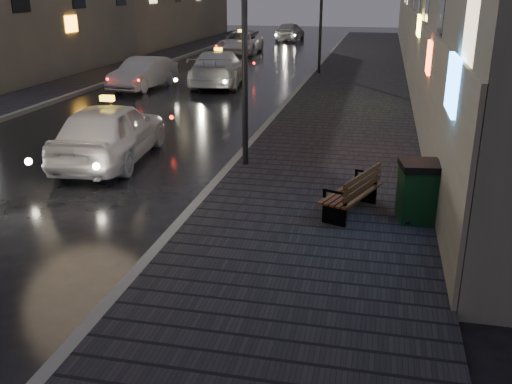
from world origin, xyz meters
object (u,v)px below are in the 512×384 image
taxi_mid (219,68)px  car_left_mid (143,73)px  taxi_near (110,132)px  taxi_far (241,43)px  lamp_far (321,3)px  bench (354,192)px  trash_bin (418,191)px  car_far (290,31)px  lamp_near (245,23)px

taxi_mid → car_left_mid: bearing=20.2°
taxi_near → taxi_far: taxi_near is taller
taxi_far → lamp_far: bearing=-56.9°
lamp_far → bench: (2.79, -18.73, -2.91)m
taxi_near → taxi_mid: 12.22m
bench → taxi_far: (-9.14, 28.02, 0.13)m
trash_bin → car_far: (-8.61, 38.24, 0.03)m
trash_bin → taxi_near: bearing=151.3°
car_left_mid → taxi_far: size_ratio=0.80×
taxi_mid → lamp_far: bearing=-144.6°
lamp_near → taxi_mid: (-4.15, 12.18, -2.71)m
taxi_mid → trash_bin: bearing=111.2°
trash_bin → taxi_far: taxi_far is taller
car_far → taxi_mid: bearing=97.0°
car_far → lamp_far: bearing=109.2°
lamp_near → taxi_mid: bearing=108.8°
bench → car_far: bearing=122.2°
lamp_far → car_far: 20.22m
lamp_near → taxi_near: lamp_near is taller
lamp_far → car_far: size_ratio=1.20×
trash_bin → car_left_mid: 17.38m
car_left_mid → trash_bin: bearing=-43.9°
car_left_mid → car_far: (2.49, 24.87, 0.08)m
lamp_far → trash_bin: 19.37m
trash_bin → bench: bearing=169.5°
bench → car_left_mid: size_ratio=0.44×
trash_bin → car_left_mid: car_left_mid is taller
lamp_far → car_left_mid: size_ratio=1.30×
car_far → car_left_mid: bearing=90.1°
lamp_far → trash_bin: (3.95, -18.76, -2.77)m
lamp_far → taxi_near: lamp_far is taller
taxi_near → taxi_far: size_ratio=0.90×
taxi_mid → car_far: taxi_mid is taller
lamp_near → trash_bin: size_ratio=4.73×
car_left_mid → taxi_far: 14.70m
car_far → taxi_far: bearing=86.4°
trash_bin → lamp_far: bearing=93.2°
lamp_near → car_left_mid: (-7.15, 10.61, -2.82)m
taxi_near → car_left_mid: size_ratio=1.13×
lamp_near → taxi_near: bearing=-179.5°
trash_bin → taxi_far: size_ratio=0.22×
taxi_near → car_far: 35.53m
lamp_near → car_left_mid: lamp_near is taller
taxi_near → car_left_mid: 11.24m
trash_bin → taxi_near: (-7.49, 2.73, 0.07)m
lamp_near → taxi_far: size_ratio=1.03×
trash_bin → taxi_near: 7.97m
car_left_mid → taxi_mid: 3.39m
car_left_mid → car_far: bearing=90.7°
bench → car_far: car_far is taller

